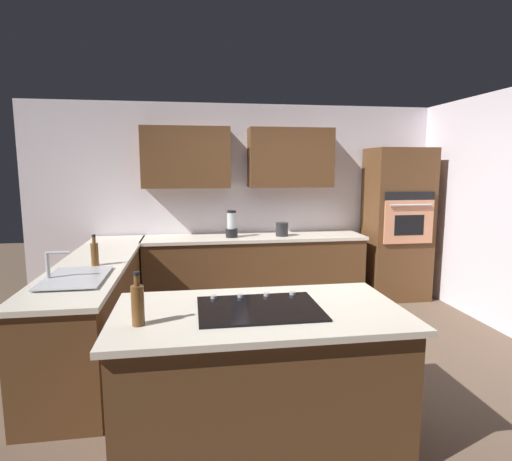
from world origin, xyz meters
name	(u,v)px	position (x,y,z in m)	size (l,w,h in m)	color
ground_plane	(293,361)	(0.00, 0.00, 0.00)	(14.00, 14.00, 0.00)	brown
wall_back	(253,191)	(0.07, -2.04, 1.46)	(6.00, 0.44, 2.60)	silver
lower_cabinets_back	(255,272)	(0.10, -1.72, 0.43)	(2.80, 0.60, 0.86)	brown
countertop_back	(255,238)	(0.10, -1.72, 0.88)	(2.84, 0.64, 0.04)	silver
lower_cabinets_side	(98,307)	(1.82, -0.55, 0.43)	(0.60, 2.90, 0.86)	brown
countertop_side	(96,262)	(1.82, -0.55, 0.88)	(0.64, 2.94, 0.04)	silver
island_base	(259,380)	(0.50, 1.11, 0.43)	(1.73, 0.91, 0.86)	brown
island_top	(259,313)	(0.50, 1.11, 0.88)	(1.81, 0.99, 0.04)	silver
wall_oven	(397,224)	(-1.85, -1.72, 1.02)	(0.80, 0.66, 2.03)	brown
sink_unit	(74,277)	(1.83, 0.18, 0.92)	(0.46, 0.70, 0.23)	#515456
cooktop	(259,308)	(0.50, 1.10, 0.91)	(0.76, 0.56, 0.03)	black
blender	(232,226)	(0.40, -1.67, 1.05)	(0.15, 0.15, 0.34)	black
kettle	(282,229)	(-0.25, -1.67, 0.99)	(0.16, 0.16, 0.17)	#262628
dish_soap_bottle	(95,253)	(1.77, -0.30, 1.01)	(0.07, 0.07, 0.28)	brown
oil_bottle	(138,304)	(1.21, 1.27, 1.03)	(0.07, 0.07, 0.31)	brown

